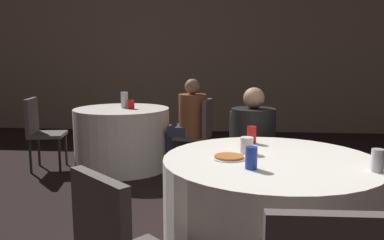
# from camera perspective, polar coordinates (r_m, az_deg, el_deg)

# --- Properties ---
(wall_back) EXTENTS (16.00, 0.06, 2.80)m
(wall_back) POSITION_cam_1_polar(r_m,az_deg,el_deg) (7.19, 8.49, 9.31)
(wall_back) COLOR gray
(wall_back) RESTS_ON ground_plane
(table_near) EXTENTS (1.30, 1.30, 0.76)m
(table_near) POSITION_cam_1_polar(r_m,az_deg,el_deg) (2.43, 11.61, -14.38)
(table_near) COLOR white
(table_near) RESTS_ON ground_plane
(table_far) EXTENTS (1.18, 1.18, 0.76)m
(table_far) POSITION_cam_1_polar(r_m,az_deg,el_deg) (4.81, -10.55, -2.71)
(table_far) COLOR white
(table_far) RESTS_ON ground_plane
(chair_near_north) EXTENTS (0.41, 0.42, 0.89)m
(chair_near_north) POSITION_cam_1_polar(r_m,az_deg,el_deg) (3.38, 9.03, -4.80)
(chair_near_north) COLOR #59514C
(chair_near_north) RESTS_ON ground_plane
(chair_far_east) EXTENTS (0.46, 0.46, 0.89)m
(chair_far_east) POSITION_cam_1_polar(r_m,az_deg,el_deg) (4.47, 1.21, -1.36)
(chair_far_east) COLOR #59514C
(chair_far_east) RESTS_ON ground_plane
(chair_far_northeast) EXTENTS (0.56, 0.56, 0.89)m
(chair_far_northeast) POSITION_cam_1_polar(r_m,az_deg,el_deg) (5.19, -0.06, 0.06)
(chair_far_northeast) COLOR #59514C
(chair_far_northeast) RESTS_ON ground_plane
(chair_far_west) EXTENTS (0.47, 0.47, 0.89)m
(chair_far_west) POSITION_cam_1_polar(r_m,az_deg,el_deg) (4.97, -22.20, -0.98)
(chair_far_west) COLOR #59514C
(chair_far_west) RESTS_ON ground_plane
(person_black_shirt) EXTENTS (0.38, 0.53, 1.12)m
(person_black_shirt) POSITION_cam_1_polar(r_m,az_deg,el_deg) (3.22, 9.34, -4.66)
(person_black_shirt) COLOR #4C4238
(person_black_shirt) RESTS_ON ground_plane
(person_floral_shirt) EXTENTS (0.50, 0.36, 1.13)m
(person_floral_shirt) POSITION_cam_1_polar(r_m,az_deg,el_deg) (4.50, -0.83, -0.83)
(person_floral_shirt) COLOR #33384C
(person_floral_shirt) RESTS_ON ground_plane
(pizza_plate_near) EXTENTS (0.21, 0.21, 0.02)m
(pizza_plate_near) POSITION_cam_1_polar(r_m,az_deg,el_deg) (2.26, 5.64, -5.66)
(pizza_plate_near) COLOR white
(pizza_plate_near) RESTS_ON table_near
(soda_can_blue) EXTENTS (0.07, 0.07, 0.12)m
(soda_can_blue) POSITION_cam_1_polar(r_m,az_deg,el_deg) (2.05, 9.02, -5.72)
(soda_can_blue) COLOR #1E38A5
(soda_can_blue) RESTS_ON table_near
(soda_can_silver) EXTENTS (0.07, 0.07, 0.12)m
(soda_can_silver) POSITION_cam_1_polar(r_m,az_deg,el_deg) (2.21, 26.43, -5.54)
(soda_can_silver) COLOR silver
(soda_can_silver) RESTS_ON table_near
(soda_can_red) EXTENTS (0.07, 0.07, 0.12)m
(soda_can_red) POSITION_cam_1_polar(r_m,az_deg,el_deg) (2.70, 9.09, -2.23)
(soda_can_red) COLOR red
(soda_can_red) RESTS_ON table_near
(cup_near) EXTENTS (0.08, 0.08, 0.10)m
(cup_near) POSITION_cam_1_polar(r_m,az_deg,el_deg) (2.39, 8.33, -3.85)
(cup_near) COLOR white
(cup_near) RESTS_ON table_near
(bottle_far) EXTENTS (0.09, 0.09, 0.20)m
(bottle_far) POSITION_cam_1_polar(r_m,az_deg,el_deg) (4.78, -10.25, 3.02)
(bottle_far) COLOR silver
(bottle_far) RESTS_ON table_far
(cup_far) EXTENTS (0.09, 0.09, 0.11)m
(cup_far) POSITION_cam_1_polar(r_m,az_deg,el_deg) (4.68, -9.30, 2.36)
(cup_far) COLOR red
(cup_far) RESTS_ON table_far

